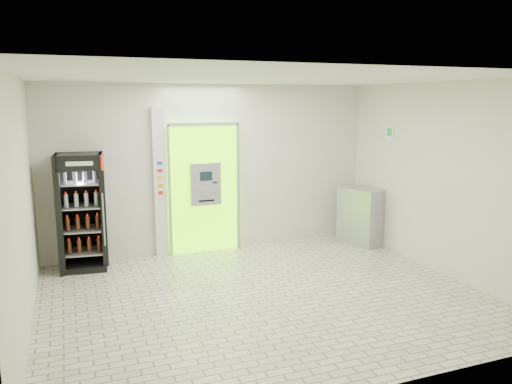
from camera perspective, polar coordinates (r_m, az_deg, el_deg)
ground at (r=7.15m, az=0.95°, el=-11.83°), size 6.00×6.00×0.00m
room_shell at (r=6.67m, az=0.99°, el=2.97°), size 6.00×6.00×6.00m
atm_assembly at (r=8.98m, az=-5.97°, el=0.51°), size 1.30×0.24×2.33m
pillar at (r=8.83m, az=-10.94°, el=1.05°), size 0.22×0.11×2.60m
beverage_cooler at (r=8.52m, az=-19.26°, el=-2.40°), size 0.78×0.73×1.89m
steel_cabinet at (r=9.72m, az=12.00°, el=-2.71°), size 0.78×0.94×1.08m
exit_sign at (r=9.33m, az=15.05°, el=6.46°), size 0.02×0.22×0.26m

